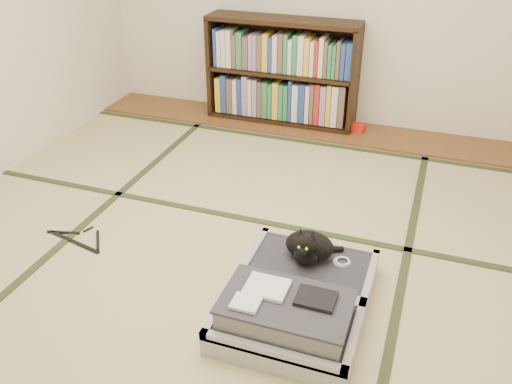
% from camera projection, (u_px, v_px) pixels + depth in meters
% --- Properties ---
extents(floor, '(4.50, 4.50, 0.00)m').
position_uv_depth(floor, '(228.00, 255.00, 3.21)').
color(floor, '#CAC286').
rests_on(floor, ground).
extents(wood_strip, '(4.00, 0.50, 0.02)m').
position_uv_depth(wood_strip, '(312.00, 128.00, 4.84)').
color(wood_strip, brown).
rests_on(wood_strip, ground).
extents(red_item, '(0.16, 0.11, 0.07)m').
position_uv_depth(red_item, '(356.00, 127.00, 4.73)').
color(red_item, red).
rests_on(red_item, wood_strip).
extents(tatami_borders, '(4.00, 4.50, 0.01)m').
position_uv_depth(tatami_borders, '(256.00, 213.00, 3.61)').
color(tatami_borders, '#2D381E').
rests_on(tatami_borders, ground).
extents(bookcase, '(1.33, 0.30, 0.92)m').
position_uv_depth(bookcase, '(282.00, 74.00, 4.77)').
color(bookcase, black).
rests_on(bookcase, wood_strip).
extents(suitcase, '(0.69, 0.91, 0.27)m').
position_uv_depth(suitcase, '(296.00, 300.00, 2.72)').
color(suitcase, '#ABABB0').
rests_on(suitcase, floor).
extents(cat, '(0.30, 0.31, 0.25)m').
position_uv_depth(cat, '(309.00, 247.00, 2.90)').
color(cat, black).
rests_on(cat, suitcase).
extents(cable_coil, '(0.10, 0.10, 0.02)m').
position_uv_depth(cable_coil, '(342.00, 262.00, 2.92)').
color(cable_coil, white).
rests_on(cable_coil, suitcase).
extents(hanger, '(0.44, 0.24, 0.01)m').
position_uv_depth(hanger, '(78.00, 239.00, 3.34)').
color(hanger, black).
rests_on(hanger, floor).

